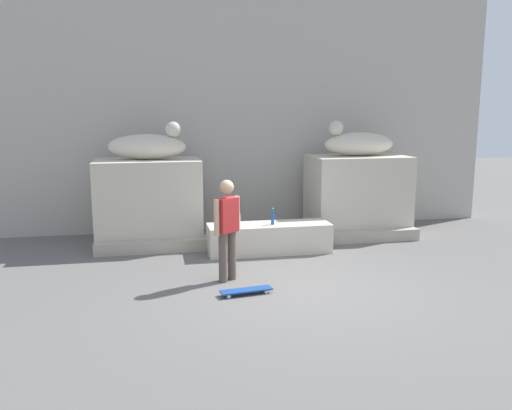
{
  "coord_description": "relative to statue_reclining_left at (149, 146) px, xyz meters",
  "views": [
    {
      "loc": [
        -2.23,
        -7.7,
        2.76
      ],
      "look_at": [
        -0.42,
        1.33,
        1.1
      ],
      "focal_mm": 36.95,
      "sensor_mm": 36.0,
      "label": 1
    }
  ],
  "objects": [
    {
      "name": "skater",
      "position": [
        1.21,
        -2.78,
        -1.12
      ],
      "size": [
        0.46,
        0.37,
        1.67
      ],
      "rotation": [
        0.0,
        0.0,
        0.61
      ],
      "color": "brown",
      "rests_on": "ground_plane"
    },
    {
      "name": "bottle_clear",
      "position": [
        1.65,
        -1.24,
        -1.34
      ],
      "size": [
        0.07,
        0.07,
        0.32
      ],
      "color": "silver",
      "rests_on": "ledge_block"
    },
    {
      "name": "pedestal_right",
      "position": [
        4.57,
        0.01,
        -1.17
      ],
      "size": [
        2.14,
        1.34,
        1.76
      ],
      "primitive_type": "cube",
      "color": "beige",
      "rests_on": "ground_plane"
    },
    {
      "name": "statue_reclining_right",
      "position": [
        4.53,
        0.01,
        0.0
      ],
      "size": [
        1.61,
        0.59,
        0.78
      ],
      "rotation": [
        0.0,
        0.0,
        3.16
      ],
      "color": "beige",
      "rests_on": "pedestal_right"
    },
    {
      "name": "ground_plane",
      "position": [
        2.27,
        -3.31,
        -2.05
      ],
      "size": [
        40.0,
        40.0,
        0.0
      ],
      "primitive_type": "plane",
      "color": "#605E5B"
    },
    {
      "name": "skateboard",
      "position": [
        1.39,
        -3.5,
        -1.98
      ],
      "size": [
        0.82,
        0.32,
        0.08
      ],
      "rotation": [
        0.0,
        0.0,
        0.15
      ],
      "color": "navy",
      "rests_on": "ground_plane"
    },
    {
      "name": "facade_wall",
      "position": [
        2.27,
        1.37,
        0.92
      ],
      "size": [
        11.84,
        0.6,
        5.94
      ],
      "primitive_type": "cube",
      "color": "#B3ACA0",
      "rests_on": "ground_plane"
    },
    {
      "name": "stair_step",
      "position": [
        2.27,
        -0.68,
        -1.92
      ],
      "size": [
        6.75,
        0.5,
        0.25
      ],
      "primitive_type": "cube",
      "color": "#A9A08F",
      "rests_on": "ground_plane"
    },
    {
      "name": "ledge_block",
      "position": [
        2.27,
        -1.19,
        -1.76
      ],
      "size": [
        2.4,
        0.72,
        0.57
      ],
      "primitive_type": "cube",
      "color": "beige",
      "rests_on": "ground_plane"
    },
    {
      "name": "statue_reclining_left",
      "position": [
        0.0,
        0.0,
        0.0
      ],
      "size": [
        1.68,
        0.85,
        0.78
      ],
      "rotation": [
        0.0,
        0.0,
        -0.19
      ],
      "color": "beige",
      "rests_on": "pedestal_left"
    },
    {
      "name": "bottle_blue",
      "position": [
        2.32,
        -1.27,
        -1.34
      ],
      "size": [
        0.06,
        0.06,
        0.32
      ],
      "color": "#194C99",
      "rests_on": "ledge_block"
    },
    {
      "name": "pedestal_left",
      "position": [
        -0.04,
        0.01,
        -1.17
      ],
      "size": [
        2.14,
        1.34,
        1.76
      ],
      "primitive_type": "cube",
      "color": "beige",
      "rests_on": "ground_plane"
    }
  ]
}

